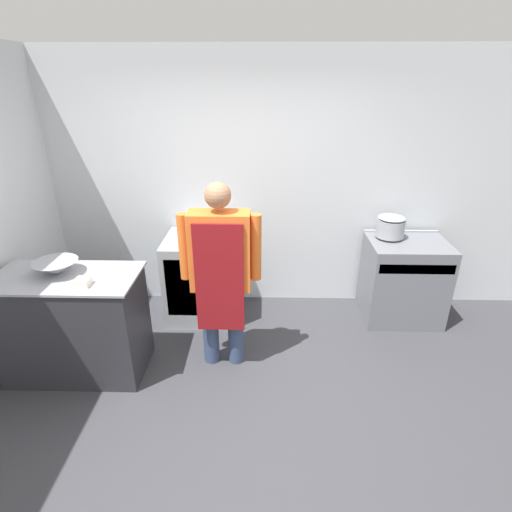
# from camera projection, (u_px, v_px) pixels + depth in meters

# --- Properties ---
(ground_plane) EXTENTS (14.00, 14.00, 0.00)m
(ground_plane) POSITION_uv_depth(u_px,v_px,m) (240.00, 421.00, 3.06)
(ground_plane) COLOR #38383D
(wall_back) EXTENTS (8.00, 0.05, 2.70)m
(wall_back) POSITION_uv_depth(u_px,v_px,m) (249.00, 186.00, 4.23)
(wall_back) COLOR silver
(wall_back) RESTS_ON ground_plane
(wall_left) EXTENTS (0.05, 8.00, 2.70)m
(wall_left) POSITION_uv_depth(u_px,v_px,m) (1.00, 210.00, 3.46)
(wall_left) COLOR silver
(wall_left) RESTS_ON ground_plane
(prep_counter) EXTENTS (1.19, 0.62, 0.93)m
(prep_counter) POSITION_uv_depth(u_px,v_px,m) (74.00, 324.00, 3.42)
(prep_counter) COLOR #2D2D33
(prep_counter) RESTS_ON ground_plane
(stove) EXTENTS (0.79, 0.62, 0.89)m
(stove) POSITION_uv_depth(u_px,v_px,m) (403.00, 280.00, 4.22)
(stove) COLOR slate
(stove) RESTS_ON ground_plane
(fridge_unit) EXTENTS (0.70, 0.67, 0.89)m
(fridge_unit) POSITION_uv_depth(u_px,v_px,m) (201.00, 277.00, 4.27)
(fridge_unit) COLOR #A8ADB2
(fridge_unit) RESTS_ON ground_plane
(person_cook) EXTENTS (0.68, 0.24, 1.68)m
(person_cook) POSITION_uv_depth(u_px,v_px,m) (221.00, 267.00, 3.32)
(person_cook) COLOR #38476B
(person_cook) RESTS_ON ground_plane
(mixing_bowl) EXTENTS (0.35, 0.35, 0.12)m
(mixing_bowl) POSITION_uv_depth(u_px,v_px,m) (56.00, 268.00, 3.24)
(mixing_bowl) COLOR #9EA0A8
(mixing_bowl) RESTS_ON prep_counter
(small_bowl) EXTENTS (0.23, 0.23, 0.08)m
(small_bowl) POSITION_uv_depth(u_px,v_px,m) (51.00, 265.00, 3.33)
(small_bowl) COLOR #9EA0A8
(small_bowl) RESTS_ON prep_counter
(plastic_tub) EXTENTS (0.11, 0.11, 0.06)m
(plastic_tub) POSITION_uv_depth(u_px,v_px,m) (83.00, 282.00, 3.07)
(plastic_tub) COLOR silver
(plastic_tub) RESTS_ON prep_counter
(stock_pot) EXTENTS (0.28, 0.28, 0.23)m
(stock_pot) POSITION_uv_depth(u_px,v_px,m) (391.00, 226.00, 4.09)
(stock_pot) COLOR #9EA0A8
(stock_pot) RESTS_ON stove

